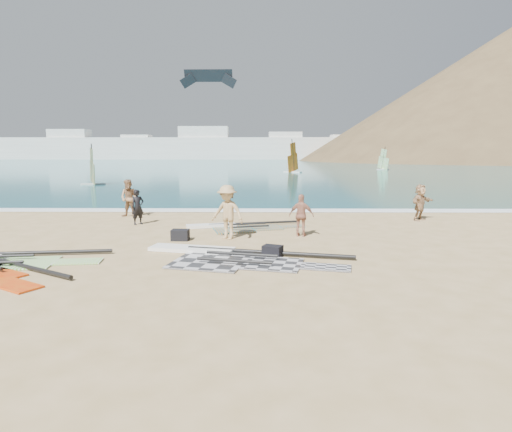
{
  "coord_description": "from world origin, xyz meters",
  "views": [
    {
      "loc": [
        1.26,
        -10.3,
        3.18
      ],
      "look_at": [
        1.08,
        4.0,
        1.0
      ],
      "focal_mm": 30.0,
      "sensor_mm": 36.0,
      "label": 1
    }
  ],
  "objects_px": {
    "gear_bag_far": "(273,251)",
    "beachgoer_mid": "(227,212)",
    "rig_orange": "(236,227)",
    "beachgoer_right": "(420,202)",
    "person_wetsuit": "(138,207)",
    "beachgoer_back": "(301,215)",
    "gear_bag_near": "(180,235)",
    "beachgoer_left": "(129,198)",
    "rig_grey": "(226,256)"
  },
  "relations": [
    {
      "from": "gear_bag_far",
      "to": "beachgoer_mid",
      "type": "relative_size",
      "value": 0.29
    },
    {
      "from": "rig_orange",
      "to": "beachgoer_right",
      "type": "bearing_deg",
      "value": -0.46
    },
    {
      "from": "person_wetsuit",
      "to": "beachgoer_mid",
      "type": "distance_m",
      "value": 5.15
    },
    {
      "from": "beachgoer_mid",
      "to": "beachgoer_back",
      "type": "height_order",
      "value": "beachgoer_mid"
    },
    {
      "from": "rig_orange",
      "to": "beachgoer_mid",
      "type": "bearing_deg",
      "value": -109.03
    },
    {
      "from": "gear_bag_near",
      "to": "beachgoer_left",
      "type": "relative_size",
      "value": 0.33
    },
    {
      "from": "beachgoer_left",
      "to": "beachgoer_mid",
      "type": "xyz_separation_m",
      "value": [
        5.17,
        -5.18,
        0.07
      ]
    },
    {
      "from": "beachgoer_left",
      "to": "rig_orange",
      "type": "bearing_deg",
      "value": -16.81
    },
    {
      "from": "rig_grey",
      "to": "rig_orange",
      "type": "height_order",
      "value": "rig_grey"
    },
    {
      "from": "person_wetsuit",
      "to": "beachgoer_right",
      "type": "bearing_deg",
      "value": -35.09
    },
    {
      "from": "rig_orange",
      "to": "beachgoer_left",
      "type": "distance_m",
      "value": 6.16
    },
    {
      "from": "beachgoer_left",
      "to": "beachgoer_mid",
      "type": "bearing_deg",
      "value": -32.89
    },
    {
      "from": "person_wetsuit",
      "to": "beachgoer_mid",
      "type": "height_order",
      "value": "beachgoer_mid"
    },
    {
      "from": "beachgoer_back",
      "to": "person_wetsuit",
      "type": "bearing_deg",
      "value": -3.49
    },
    {
      "from": "gear_bag_far",
      "to": "beachgoer_right",
      "type": "xyz_separation_m",
      "value": [
        6.98,
        6.97,
        0.67
      ]
    },
    {
      "from": "beachgoer_left",
      "to": "beachgoer_back",
      "type": "relative_size",
      "value": 1.15
    },
    {
      "from": "rig_orange",
      "to": "beachgoer_right",
      "type": "distance_m",
      "value": 8.69
    },
    {
      "from": "rig_orange",
      "to": "rig_grey",
      "type": "bearing_deg",
      "value": -104.58
    },
    {
      "from": "gear_bag_near",
      "to": "person_wetsuit",
      "type": "bearing_deg",
      "value": 126.57
    },
    {
      "from": "rig_orange",
      "to": "beachgoer_back",
      "type": "relative_size",
      "value": 3.16
    },
    {
      "from": "rig_grey",
      "to": "person_wetsuit",
      "type": "height_order",
      "value": "person_wetsuit"
    },
    {
      "from": "beachgoer_left",
      "to": "person_wetsuit",
      "type": "bearing_deg",
      "value": -52.14
    },
    {
      "from": "beachgoer_back",
      "to": "beachgoer_right",
      "type": "height_order",
      "value": "beachgoer_right"
    },
    {
      "from": "beachgoer_right",
      "to": "rig_grey",
      "type": "bearing_deg",
      "value": -179.43
    },
    {
      "from": "gear_bag_near",
      "to": "rig_orange",
      "type": "bearing_deg",
      "value": 53.47
    },
    {
      "from": "gear_bag_far",
      "to": "beachgoer_right",
      "type": "bearing_deg",
      "value": 44.96
    },
    {
      "from": "rig_orange",
      "to": "gear_bag_far",
      "type": "relative_size",
      "value": 8.82
    },
    {
      "from": "rig_orange",
      "to": "beachgoer_back",
      "type": "distance_m",
      "value": 3.17
    },
    {
      "from": "gear_bag_near",
      "to": "beachgoer_back",
      "type": "bearing_deg",
      "value": 10.06
    },
    {
      "from": "beachgoer_back",
      "to": "rig_orange",
      "type": "bearing_deg",
      "value": -17.0
    },
    {
      "from": "beachgoer_back",
      "to": "beachgoer_right",
      "type": "relative_size",
      "value": 0.95
    },
    {
      "from": "person_wetsuit",
      "to": "beachgoer_right",
      "type": "relative_size",
      "value": 0.91
    },
    {
      "from": "gear_bag_near",
      "to": "beachgoer_right",
      "type": "distance_m",
      "value": 11.25
    },
    {
      "from": "gear_bag_far",
      "to": "person_wetsuit",
      "type": "distance_m",
      "value": 8.08
    },
    {
      "from": "rig_grey",
      "to": "gear_bag_near",
      "type": "xyz_separation_m",
      "value": [
        -1.86,
        2.5,
        0.14
      ]
    },
    {
      "from": "beachgoer_back",
      "to": "beachgoer_right",
      "type": "xyz_separation_m",
      "value": [
        5.83,
        3.84,
        0.04
      ]
    },
    {
      "from": "beachgoer_left",
      "to": "gear_bag_far",
      "type": "bearing_deg",
      "value": -37.0
    },
    {
      "from": "rig_orange",
      "to": "gear_bag_near",
      "type": "height_order",
      "value": "gear_bag_near"
    },
    {
      "from": "rig_grey",
      "to": "beachgoer_right",
      "type": "bearing_deg",
      "value": 53.2
    },
    {
      "from": "rig_orange",
      "to": "beachgoer_left",
      "type": "bearing_deg",
      "value": 136.37
    },
    {
      "from": "gear_bag_far",
      "to": "beachgoer_back",
      "type": "relative_size",
      "value": 0.36
    },
    {
      "from": "rig_grey",
      "to": "gear_bag_near",
      "type": "relative_size",
      "value": 10.53
    },
    {
      "from": "rig_grey",
      "to": "person_wetsuit",
      "type": "distance_m",
      "value": 7.28
    },
    {
      "from": "rig_grey",
      "to": "rig_orange",
      "type": "bearing_deg",
      "value": 102.94
    },
    {
      "from": "beachgoer_back",
      "to": "rig_grey",
      "type": "bearing_deg",
      "value": 68.84
    },
    {
      "from": "person_wetsuit",
      "to": "rig_grey",
      "type": "bearing_deg",
      "value": -94.36
    },
    {
      "from": "gear_bag_far",
      "to": "beachgoer_left",
      "type": "xyz_separation_m",
      "value": [
        -6.75,
        7.8,
        0.74
      ]
    },
    {
      "from": "gear_bag_near",
      "to": "beachgoer_left",
      "type": "distance_m",
      "value": 6.51
    },
    {
      "from": "gear_bag_near",
      "to": "beachgoer_back",
      "type": "xyz_separation_m",
      "value": [
        4.41,
        0.78,
        0.6
      ]
    },
    {
      "from": "rig_grey",
      "to": "beachgoer_right",
      "type": "xyz_separation_m",
      "value": [
        8.38,
        7.12,
        0.79
      ]
    }
  ]
}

